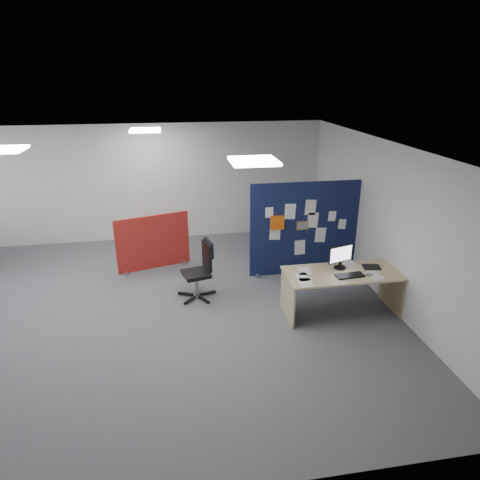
{
  "coord_description": "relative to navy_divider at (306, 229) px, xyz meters",
  "views": [
    {
      "loc": [
        0.9,
        -6.39,
        3.73
      ],
      "look_at": [
        2.07,
        0.48,
        1.0
      ],
      "focal_mm": 32.0,
      "sensor_mm": 36.0,
      "label": 1
    }
  ],
  "objects": [
    {
      "name": "wall_back",
      "position": [
        -3.46,
        2.44,
        0.43
      ],
      "size": [
        9.0,
        0.02,
        2.7
      ],
      "primitive_type": "cube",
      "color": "silver",
      "rests_on": "floor"
    },
    {
      "name": "keyboard",
      "position": [
        0.17,
        -1.74,
        -0.18
      ],
      "size": [
        0.46,
        0.21,
        0.02
      ],
      "primitive_type": "cube",
      "rotation": [
        0.0,
        0.0,
        0.08
      ],
      "color": "black",
      "rests_on": "main_desk"
    },
    {
      "name": "main_desk",
      "position": [
        0.12,
        -1.55,
        -0.36
      ],
      "size": [
        1.86,
        0.83,
        0.73
      ],
      "color": "tan",
      "rests_on": "floor"
    },
    {
      "name": "floor",
      "position": [
        -3.46,
        -1.06,
        -0.92
      ],
      "size": [
        9.0,
        9.0,
        0.0
      ],
      "primitive_type": "plane",
      "color": "#4E5156",
      "rests_on": "ground"
    },
    {
      "name": "desk_papers",
      "position": [
        -0.14,
        -1.59,
        -0.19
      ],
      "size": [
        1.41,
        0.89,
        0.0
      ],
      "color": "white",
      "rests_on": "main_desk"
    },
    {
      "name": "monitor_main",
      "position": [
        0.13,
        -1.43,
        0.03
      ],
      "size": [
        0.45,
        0.19,
        0.4
      ],
      "rotation": [
        0.0,
        0.0,
        0.3
      ],
      "color": "black",
      "rests_on": "main_desk"
    },
    {
      "name": "office_chair",
      "position": [
        -2.09,
        -0.66,
        -0.34
      ],
      "size": [
        0.68,
        0.67,
        1.03
      ],
      "rotation": [
        0.0,
        0.0,
        0.24
      ],
      "color": "black",
      "rests_on": "floor"
    },
    {
      "name": "ceiling_lights",
      "position": [
        -3.13,
        -0.39,
        1.75
      ],
      "size": [
        4.1,
        4.1,
        0.04
      ],
      "color": "white",
      "rests_on": "ceiling"
    },
    {
      "name": "paper_tray",
      "position": [
        0.66,
        -1.49,
        -0.18
      ],
      "size": [
        0.32,
        0.27,
        0.01
      ],
      "primitive_type": "cube",
      "rotation": [
        0.0,
        0.0,
        -0.21
      ],
      "color": "black",
      "rests_on": "main_desk"
    },
    {
      "name": "ceiling",
      "position": [
        -3.46,
        -1.06,
        1.78
      ],
      "size": [
        9.0,
        7.0,
        0.02
      ],
      "primitive_type": "cube",
      "color": "white",
      "rests_on": "wall_back"
    },
    {
      "name": "wall_front",
      "position": [
        -3.46,
        -4.56,
        0.43
      ],
      "size": [
        9.0,
        0.02,
        2.7
      ],
      "primitive_type": "cube",
      "color": "silver",
      "rests_on": "floor"
    },
    {
      "name": "mouse",
      "position": [
        0.49,
        -1.77,
        -0.18
      ],
      "size": [
        0.11,
        0.09,
        0.03
      ],
      "primitive_type": "cube",
      "rotation": [
        0.0,
        0.0,
        0.33
      ],
      "color": "gray",
      "rests_on": "main_desk"
    },
    {
      "name": "red_divider",
      "position": [
        -2.95,
        0.71,
        -0.37
      ],
      "size": [
        1.44,
        0.47,
        1.12
      ],
      "rotation": [
        0.0,
        0.0,
        0.29
      ],
      "color": "#9C2914",
      "rests_on": "floor"
    },
    {
      "name": "wall_right",
      "position": [
        1.04,
        -1.06,
        0.43
      ],
      "size": [
        0.02,
        7.0,
        2.7
      ],
      "primitive_type": "cube",
      "color": "silver",
      "rests_on": "floor"
    },
    {
      "name": "navy_divider",
      "position": [
        0.0,
        0.0,
        0.0
      ],
      "size": [
        2.23,
        0.3,
        1.84
      ],
      "color": "#10193C",
      "rests_on": "floor"
    }
  ]
}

